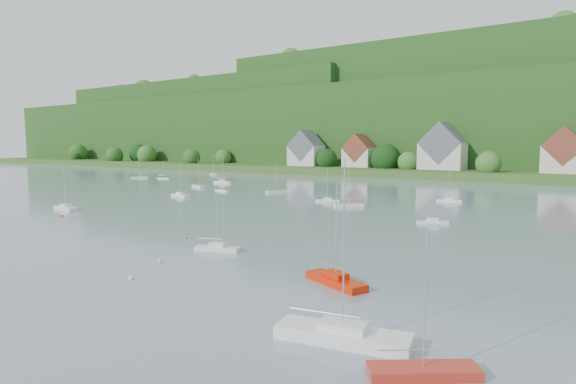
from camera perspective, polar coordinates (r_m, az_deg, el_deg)
The scene contains 16 objects.
far_shore_strip at distance 201.85m, azimuth 17.61°, elevation 2.37°, with size 600.00×60.00×3.00m, color #30511E.
forested_ridge at distance 268.21m, azimuth 21.99°, elevation 7.55°, with size 620.00×181.22×69.89m.
village_building_0 at distance 212.13m, azimuth 2.20°, elevation 4.94°, with size 14.00×10.40×16.00m.
village_building_1 at distance 201.96m, azimuth 8.56°, elevation 4.63°, with size 12.00×9.36×14.00m.
village_building_2 at distance 188.66m, azimuth 18.12°, elevation 4.81°, with size 16.00×11.44×18.00m.
village_building_3 at distance 179.90m, azimuth 30.31°, elevation 4.02°, with size 13.00×10.40×15.50m.
near_sailboat_3 at distance 55.54m, azimuth -8.53°, elevation -6.64°, with size 5.38×3.22×7.02m.
near_sailboat_4 at distance 30.74m, azimuth 6.62°, elevation -16.65°, with size 8.69×3.86×11.35m.
near_sailboat_5 at distance 42.30m, azimuth 5.75°, elevation -10.46°, with size 6.75×4.26×8.85m.
near_sailboat_6 at distance 98.57m, azimuth -25.22°, elevation -1.71°, with size 6.54×2.45×8.62m.
near_sailboat_7 at distance 27.61m, azimuth 15.98°, elevation -19.96°, with size 5.71×4.74×7.90m.
mooring_buoy_1 at distance 51.76m, azimuth -15.17°, elevation -8.15°, with size 0.39×0.39×0.39m, color silver.
mooring_buoy_2 at distance 63.69m, azimuth -12.21°, elevation -5.50°, with size 0.38×0.38×0.38m, color #CF6A10.
mooring_buoy_3 at distance 89.87m, azimuth -25.57°, elevation -2.69°, with size 0.50×0.50×0.50m, color #CF6A10.
mooring_buoy_4 at distance 46.15m, azimuth -18.35°, elevation -9.94°, with size 0.49×0.49×0.49m, color silver.
far_sailboat_cluster at distance 122.42m, azimuth 5.94°, elevation 0.10°, with size 187.64×75.71×8.71m.
Camera 1 is at (56.39, 6.48, 12.19)m, focal length 29.51 mm.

